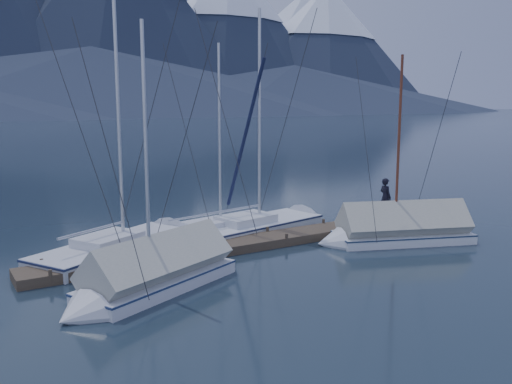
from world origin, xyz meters
The scene contains 9 objects.
ground centered at (0.00, 0.00, 0.00)m, with size 1000.00×1000.00×0.00m, color black.
dock centered at (0.00, 2.00, 0.11)m, with size 18.00×1.50×0.54m.
mooring_posts centered at (-0.50, 2.00, 0.35)m, with size 15.12×1.52×0.35m.
sailboat_open_left centered at (-4.30, 4.23, 0.18)m, with size 7.97×5.67×10.39m.
sailboat_open_mid centered at (0.15, 4.51, 0.16)m, with size 6.99×3.24×8.93m.
sailboat_open_right centered at (2.01, 4.19, 0.19)m, with size 8.27×3.90×10.56m.
sailboat_covered_near centered at (5.04, -0.46, 0.42)m, with size 6.72×4.09×8.38m.
sailboat_covered_far centered at (-5.65, -0.89, 0.43)m, with size 6.49×4.22×8.79m.
person centered at (7.50, 2.42, 1.25)m, with size 0.66×0.44×1.82m, color black.
Camera 1 is at (-11.08, -15.93, 5.65)m, focal length 38.00 mm.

